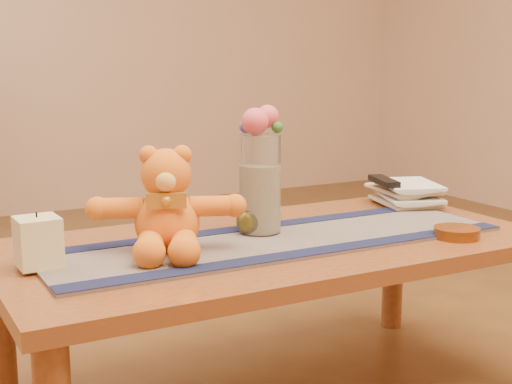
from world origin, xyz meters
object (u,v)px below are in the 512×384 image
glass_vase (260,184)px  pillar_candle (38,242)px  tv_remote (384,181)px  amber_dish (457,233)px  teddy_bear (167,201)px  book_bottom (382,204)px  bronze_ball (250,221)px

glass_vase → pillar_candle: bearing=-176.1°
tv_remote → amber_dish: (-0.07, -0.40, -0.07)m
teddy_bear → book_bottom: 0.82m
tv_remote → amber_dish: size_ratio=1.34×
pillar_candle → book_bottom: bearing=9.1°
glass_vase → bronze_ball: size_ratio=3.67×
book_bottom → tv_remote: tv_remote is taller
bronze_ball → book_bottom: (0.54, 0.14, -0.03)m
pillar_candle → amber_dish: bearing=-12.8°
bronze_ball → pillar_candle: bearing=-176.2°
glass_vase → tv_remote: (0.51, 0.12, -0.05)m
book_bottom → teddy_bear: bearing=-153.4°
glass_vase → book_bottom: glass_vase is taller
teddy_bear → pillar_candle: (-0.30, 0.01, -0.06)m
tv_remote → pillar_candle: bearing=-154.7°
teddy_bear → amber_dish: 0.76m
teddy_bear → glass_vase: glass_vase is taller
pillar_candle → glass_vase: bearing=3.9°
tv_remote → amber_dish: 0.41m
book_bottom → amber_dish: amber_dish is taller
teddy_bear → amber_dish: size_ratio=2.95×
bronze_ball → tv_remote: bearing=13.3°
pillar_candle → bronze_ball: (0.55, 0.04, -0.02)m
glass_vase → book_bottom: (0.51, 0.13, -0.13)m
book_bottom → amber_dish: size_ratio=1.87×
bronze_ball → book_bottom: bronze_ball is taller
teddy_bear → amber_dish: (0.72, -0.22, -0.11)m
glass_vase → amber_dish: (0.44, -0.27, -0.12)m
teddy_bear → tv_remote: (0.79, 0.17, -0.04)m
book_bottom → tv_remote: size_ratio=1.39×
pillar_candle → book_bottom: size_ratio=0.50×
teddy_bear → bronze_ball: 0.26m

